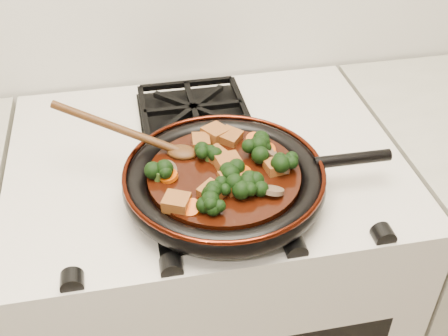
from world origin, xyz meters
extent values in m
cube|color=beige|center=(0.00, 1.69, 0.45)|extent=(0.76, 0.60, 0.90)
cylinder|color=black|center=(0.01, 1.56, 0.93)|extent=(0.32, 0.32, 0.01)
torus|color=black|center=(0.01, 1.56, 0.94)|extent=(0.35, 0.35, 0.04)
torus|color=#411309|center=(0.01, 1.56, 0.96)|extent=(0.35, 0.35, 0.01)
cylinder|color=black|center=(0.24, 1.55, 0.96)|extent=(0.14, 0.02, 0.02)
cylinder|color=black|center=(0.01, 1.56, 0.95)|extent=(0.26, 0.26, 0.02)
cube|color=brown|center=(-0.08, 1.49, 0.97)|extent=(0.05, 0.05, 0.02)
cube|color=brown|center=(0.04, 1.65, 0.97)|extent=(0.05, 0.05, 0.02)
cube|color=brown|center=(-0.02, 1.50, 0.97)|extent=(0.05, 0.05, 0.02)
cube|color=brown|center=(0.02, 1.66, 0.97)|extent=(0.06, 0.06, 0.03)
cube|color=brown|center=(-0.01, 1.64, 0.97)|extent=(0.04, 0.04, 0.02)
cube|color=brown|center=(0.10, 1.55, 0.97)|extent=(0.04, 0.04, 0.02)
cube|color=brown|center=(0.02, 1.57, 0.97)|extent=(0.05, 0.05, 0.03)
cube|color=brown|center=(0.02, 1.52, 0.97)|extent=(0.06, 0.06, 0.03)
cube|color=brown|center=(0.01, 1.60, 0.97)|extent=(0.05, 0.05, 0.02)
cylinder|color=#C84605|center=(0.04, 1.55, 0.96)|extent=(0.03, 0.03, 0.02)
cylinder|color=#C84605|center=(0.08, 1.64, 0.96)|extent=(0.03, 0.03, 0.02)
cylinder|color=#C84605|center=(-0.08, 1.56, 0.96)|extent=(0.03, 0.03, 0.01)
cylinder|color=#C84605|center=(0.10, 1.60, 0.96)|extent=(0.03, 0.03, 0.02)
cylinder|color=#C84605|center=(-0.06, 1.47, 0.96)|extent=(0.03, 0.03, 0.02)
cylinder|color=brown|center=(0.10, 1.59, 0.97)|extent=(0.03, 0.03, 0.03)
cylinder|color=brown|center=(0.11, 1.54, 0.97)|extent=(0.05, 0.05, 0.03)
cylinder|color=brown|center=(-0.08, 1.57, 0.97)|extent=(0.05, 0.04, 0.03)
cylinder|color=brown|center=(0.08, 1.49, 0.97)|extent=(0.05, 0.05, 0.02)
ellipsoid|color=#41240E|center=(-0.05, 1.62, 0.96)|extent=(0.07, 0.06, 0.02)
cylinder|color=#41240E|center=(-0.16, 1.67, 1.00)|extent=(0.02, 0.02, 0.25)
camera|label=1|loc=(-0.13, 0.82, 1.56)|focal=45.00mm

